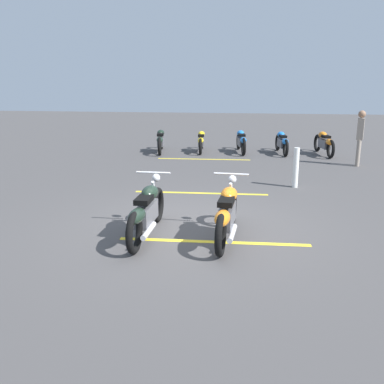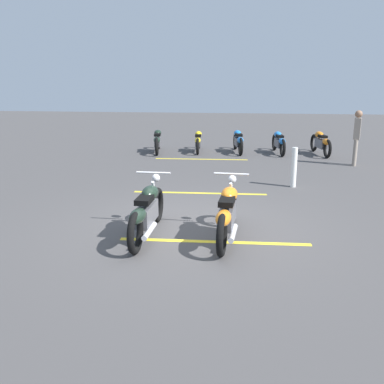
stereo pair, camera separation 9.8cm
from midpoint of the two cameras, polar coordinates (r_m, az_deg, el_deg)
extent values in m
plane|color=#474444|center=(7.90, -0.37, -4.59)|extent=(60.00, 60.00, 0.00)
torus|color=black|center=(7.96, 5.05, -1.98)|extent=(0.67, 0.15, 0.67)
torus|color=black|center=(6.49, 3.60, -5.83)|extent=(0.67, 0.15, 0.67)
cube|color=#59595E|center=(7.15, 4.37, -3.18)|extent=(0.85, 0.27, 0.32)
ellipsoid|color=orange|center=(7.32, 4.66, -0.31)|extent=(0.53, 0.31, 0.24)
ellipsoid|color=orange|center=(6.56, 3.82, -3.51)|extent=(0.57, 0.27, 0.22)
cube|color=black|center=(6.94, 4.29, -1.30)|extent=(0.45, 0.26, 0.09)
cylinder|color=silver|center=(7.67, 4.92, -0.59)|extent=(0.27, 0.07, 0.56)
cylinder|color=silver|center=(7.52, 4.95, 2.43)|extent=(0.07, 0.62, 0.04)
sphere|color=silver|center=(7.75, 5.08, 1.72)|extent=(0.15, 0.15, 0.15)
cylinder|color=silver|center=(6.81, 5.13, -5.54)|extent=(0.70, 0.13, 0.09)
torus|color=black|center=(8.06, -5.01, -1.76)|extent=(0.67, 0.11, 0.67)
torus|color=black|center=(6.63, -8.04, -5.50)|extent=(0.67, 0.11, 0.67)
cube|color=#59595E|center=(7.27, -6.49, -2.93)|extent=(0.84, 0.22, 0.32)
ellipsoid|color=black|center=(7.44, -6.04, -0.11)|extent=(0.52, 0.28, 0.24)
ellipsoid|color=black|center=(6.70, -7.73, -3.23)|extent=(0.56, 0.24, 0.22)
cube|color=black|center=(7.07, -6.81, -1.08)|extent=(0.44, 0.24, 0.09)
cylinder|color=silver|center=(7.78, -5.43, -0.38)|extent=(0.27, 0.06, 0.56)
cylinder|color=silver|center=(7.63, -5.59, 2.60)|extent=(0.04, 0.62, 0.04)
sphere|color=silver|center=(7.85, -5.23, 1.90)|extent=(0.15, 0.15, 0.15)
cylinder|color=silver|center=(6.92, -6.15, -5.23)|extent=(0.70, 0.09, 0.09)
torus|color=black|center=(17.10, 15.91, 6.39)|extent=(0.67, 0.22, 0.66)
torus|color=black|center=(15.66, 17.57, 5.56)|extent=(0.67, 0.22, 0.66)
cube|color=#59595E|center=(16.32, 16.78, 6.26)|extent=(0.85, 0.35, 0.32)
ellipsoid|color=orange|center=(16.54, 16.57, 7.41)|extent=(0.55, 0.36, 0.24)
ellipsoid|color=orange|center=(15.77, 17.45, 6.45)|extent=(0.58, 0.32, 0.22)
cube|color=black|center=(16.17, 16.99, 7.16)|extent=(0.47, 0.30, 0.09)
torus|color=black|center=(17.01, 10.88, 6.59)|extent=(0.64, 0.19, 0.63)
torus|color=black|center=(15.58, 11.91, 5.83)|extent=(0.64, 0.19, 0.63)
cube|color=#59595E|center=(16.24, 11.42, 6.49)|extent=(0.82, 0.32, 0.30)
ellipsoid|color=blue|center=(16.45, 11.29, 7.59)|extent=(0.52, 0.33, 0.23)
ellipsoid|color=blue|center=(15.70, 11.84, 6.69)|extent=(0.56, 0.30, 0.21)
cube|color=black|center=(16.09, 11.56, 7.36)|extent=(0.44, 0.28, 0.09)
torus|color=black|center=(17.05, 5.69, 6.83)|extent=(0.66, 0.21, 0.65)
torus|color=black|center=(15.56, 6.39, 6.07)|extent=(0.66, 0.21, 0.65)
cube|color=#59595E|center=(16.25, 6.05, 6.73)|extent=(0.84, 0.34, 0.31)
ellipsoid|color=blue|center=(16.47, 5.96, 7.86)|extent=(0.54, 0.35, 0.23)
ellipsoid|color=blue|center=(15.69, 6.33, 6.95)|extent=(0.57, 0.32, 0.21)
cube|color=black|center=(16.09, 6.14, 7.63)|extent=(0.46, 0.30, 0.09)
torus|color=black|center=(17.05, 0.76, 6.84)|extent=(0.62, 0.16, 0.61)
torus|color=black|center=(15.64, 0.59, 6.14)|extent=(0.62, 0.16, 0.61)
cube|color=#59595E|center=(16.29, 0.67, 6.75)|extent=(0.78, 0.27, 0.29)
ellipsoid|color=yellow|center=(16.50, 0.70, 7.81)|extent=(0.50, 0.30, 0.22)
ellipsoid|color=yellow|center=(15.76, 0.61, 6.96)|extent=(0.53, 0.27, 0.20)
cube|color=black|center=(16.14, 0.66, 7.59)|extent=(0.42, 0.26, 0.08)
torus|color=black|center=(17.03, -4.69, 6.86)|extent=(0.67, 0.22, 0.66)
torus|color=black|center=(15.50, -4.93, 6.10)|extent=(0.67, 0.22, 0.66)
cube|color=#59595E|center=(16.21, -4.82, 6.77)|extent=(0.86, 0.36, 0.32)
ellipsoid|color=black|center=(16.43, -4.80, 7.92)|extent=(0.55, 0.36, 0.24)
ellipsoid|color=black|center=(15.63, -4.92, 7.00)|extent=(0.59, 0.33, 0.22)
cube|color=black|center=(16.04, -4.86, 7.69)|extent=(0.47, 0.31, 0.09)
cylinder|color=gray|center=(14.43, 20.86, 4.94)|extent=(0.12, 0.12, 0.84)
cylinder|color=gray|center=(14.60, 20.91, 5.03)|extent=(0.12, 0.12, 0.84)
cube|color=gray|center=(14.42, 21.16, 7.94)|extent=(0.29, 0.25, 0.67)
sphere|color=#8C664C|center=(14.39, 21.32, 9.74)|extent=(0.23, 0.23, 0.23)
cylinder|color=white|center=(11.01, 13.30, 3.24)|extent=(0.14, 0.14, 1.01)
cube|color=yellow|center=(7.15, 2.62, -6.69)|extent=(0.27, 3.20, 0.01)
cube|color=yellow|center=(10.21, 0.77, -0.14)|extent=(0.27, 3.20, 0.01)
cube|color=yellow|center=(14.77, 1.06, 4.44)|extent=(0.27, 3.20, 0.01)
camera|label=1|loc=(0.05, 89.64, 0.09)|focal=39.68mm
camera|label=2|loc=(0.05, -90.36, -0.09)|focal=39.68mm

